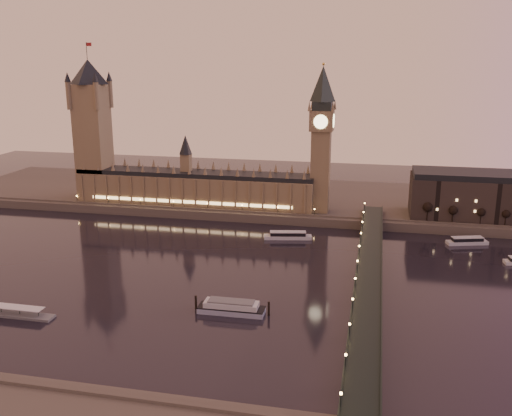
{
  "coord_description": "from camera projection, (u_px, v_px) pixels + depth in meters",
  "views": [
    {
      "loc": [
        93.01,
        -276.49,
        114.02
      ],
      "look_at": [
        25.81,
        35.0,
        29.06
      ],
      "focal_mm": 40.0,
      "sensor_mm": 36.0,
      "label": 1
    }
  ],
  "objects": [
    {
      "name": "palace_of_westminster",
      "position": [
        194.0,
        184.0,
        426.34
      ],
      "size": [
        180.0,
        26.62,
        52.0
      ],
      "color": "brown",
      "rests_on": "ground"
    },
    {
      "name": "cruise_boat_b",
      "position": [
        467.0,
        241.0,
        356.97
      ],
      "size": [
        26.28,
        13.35,
        4.71
      ],
      "rotation": [
        0.0,
        0.0,
        0.29
      ],
      "color": "silver",
      "rests_on": "ground"
    },
    {
      "name": "pontoon_pier",
      "position": [
        12.0,
        313.0,
        258.82
      ],
      "size": [
        39.85,
        6.64,
        10.63
      ],
      "color": "#595B5E",
      "rests_on": "ground"
    },
    {
      "name": "bare_tree_1",
      "position": [
        453.0,
        211.0,
        379.28
      ],
      "size": [
        5.6,
        5.6,
        11.39
      ],
      "color": "black",
      "rests_on": "ground"
    },
    {
      "name": "far_embankment",
      "position": [
        295.0,
        199.0,
        458.43
      ],
      "size": [
        560.0,
        130.0,
        6.0
      ],
      "primitive_type": "cube",
      "color": "#423D35",
      "rests_on": "ground"
    },
    {
      "name": "westminster_bridge",
      "position": [
        368.0,
        277.0,
        289.39
      ],
      "size": [
        13.2,
        260.0,
        15.3
      ],
      "color": "black",
      "rests_on": "ground"
    },
    {
      "name": "bare_tree_0",
      "position": [
        428.0,
        209.0,
        382.57
      ],
      "size": [
        5.6,
        5.6,
        11.39
      ],
      "color": "black",
      "rests_on": "ground"
    },
    {
      "name": "cruise_boat_a",
      "position": [
        288.0,
        236.0,
        367.48
      ],
      "size": [
        31.24,
        12.36,
        4.89
      ],
      "rotation": [
        0.0,
        0.0,
        0.19
      ],
      "color": "silver",
      "rests_on": "ground"
    },
    {
      "name": "big_ben",
      "position": [
        322.0,
        131.0,
        396.27
      ],
      "size": [
        17.68,
        17.68,
        104.0
      ],
      "color": "brown",
      "rests_on": "ground"
    },
    {
      "name": "moored_barge",
      "position": [
        231.0,
        307.0,
        260.98
      ],
      "size": [
        35.52,
        9.15,
        6.51
      ],
      "rotation": [
        0.0,
        0.0,
        0.02
      ],
      "color": "#8B95B1",
      "rests_on": "ground"
    },
    {
      "name": "bare_tree_3",
      "position": [
        505.0,
        214.0,
        372.71
      ],
      "size": [
        5.6,
        5.6,
        11.39
      ],
      "color": "black",
      "rests_on": "ground"
    },
    {
      "name": "victoria_tower",
      "position": [
        92.0,
        122.0,
        431.26
      ],
      "size": [
        31.68,
        31.68,
        118.0
      ],
      "color": "brown",
      "rests_on": "ground"
    },
    {
      "name": "bare_tree_2",
      "position": [
        479.0,
        212.0,
        375.99
      ],
      "size": [
        5.6,
        5.6,
        11.39
      ],
      "color": "black",
      "rests_on": "ground"
    },
    {
      "name": "ground",
      "position": [
        196.0,
        273.0,
        309.48
      ],
      "size": [
        700.0,
        700.0,
        0.0
      ],
      "primitive_type": "plane",
      "color": "black",
      "rests_on": "ground"
    }
  ]
}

